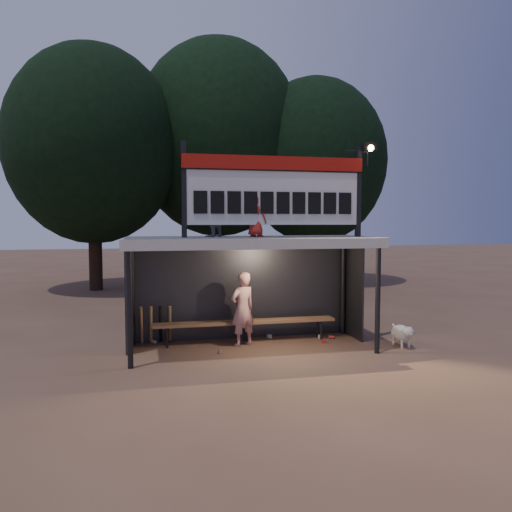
# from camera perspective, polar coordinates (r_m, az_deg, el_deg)

# --- Properties ---
(ground) EXTENTS (80.00, 80.00, 0.00)m
(ground) POSITION_cam_1_polar(r_m,az_deg,el_deg) (10.54, -0.60, -10.53)
(ground) COLOR brown
(ground) RESTS_ON ground
(player) EXTENTS (0.68, 0.58, 1.58)m
(player) POSITION_cam_1_polar(r_m,az_deg,el_deg) (10.61, -1.53, -6.08)
(player) COLOR silver
(player) RESTS_ON ground
(child_a) EXTENTS (0.66, 0.65, 1.08)m
(child_a) POSITION_cam_1_polar(r_m,az_deg,el_deg) (10.25, -5.17, 5.18)
(child_a) COLOR slate
(child_a) RESTS_ON dugout_shelter
(child_b) EXTENTS (0.50, 0.49, 0.87)m
(child_b) POSITION_cam_1_polar(r_m,az_deg,el_deg) (10.29, 0.02, 4.63)
(child_b) COLOR #A52219
(child_b) RESTS_ON dugout_shelter
(dugout_shelter) EXTENTS (5.10, 2.08, 2.32)m
(dugout_shelter) POSITION_cam_1_polar(r_m,az_deg,el_deg) (10.47, -0.88, -0.37)
(dugout_shelter) COLOR #434245
(dugout_shelter) RESTS_ON ground
(scoreboard_assembly) EXTENTS (4.10, 0.27, 1.99)m
(scoreboard_assembly) POSITION_cam_1_polar(r_m,az_deg,el_deg) (10.35, 2.45, 7.77)
(scoreboard_assembly) COLOR black
(scoreboard_assembly) RESTS_ON dugout_shelter
(bench) EXTENTS (4.00, 0.35, 0.48)m
(bench) POSITION_cam_1_polar(r_m,az_deg,el_deg) (10.97, -1.20, -7.63)
(bench) COLOR #8C6242
(bench) RESTS_ON ground
(tree_left) EXTENTS (6.46, 6.46, 9.27)m
(tree_left) POSITION_cam_1_polar(r_m,az_deg,el_deg) (20.28, -18.13, 11.94)
(tree_left) COLOR black
(tree_left) RESTS_ON ground
(tree_mid) EXTENTS (7.22, 7.22, 10.36)m
(tree_mid) POSITION_cam_1_polar(r_m,az_deg,el_deg) (21.99, -4.33, 13.20)
(tree_mid) COLOR black
(tree_mid) RESTS_ON ground
(tree_right) EXTENTS (6.08, 6.08, 8.72)m
(tree_right) POSITION_cam_1_polar(r_m,az_deg,el_deg) (21.83, 6.71, 10.67)
(tree_right) COLOR #302015
(tree_right) RESTS_ON ground
(dog) EXTENTS (0.36, 0.81, 0.49)m
(dog) POSITION_cam_1_polar(r_m,az_deg,el_deg) (11.07, 16.38, -8.49)
(dog) COLOR beige
(dog) RESTS_ON ground
(bats) EXTENTS (0.67, 0.35, 0.84)m
(bats) POSITION_cam_1_polar(r_m,az_deg,el_deg) (11.03, -11.38, -7.66)
(bats) COLOR #956D45
(bats) RESTS_ON ground
(litter) EXTENTS (4.06, 1.24, 0.08)m
(litter) POSITION_cam_1_polar(r_m,az_deg,el_deg) (11.07, 1.88, -9.62)
(litter) COLOR #A41F1C
(litter) RESTS_ON ground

